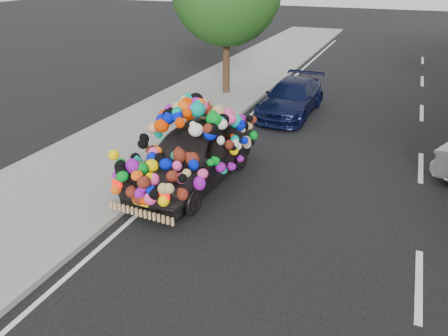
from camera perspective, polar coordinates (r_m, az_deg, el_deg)
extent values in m
plane|color=black|center=(8.69, -0.31, -9.07)|extent=(100.00, 100.00, 0.00)
cube|color=gray|center=(10.83, -21.80, -3.23)|extent=(4.00, 60.00, 0.12)
cube|color=gray|center=(9.67, -13.32, -5.50)|extent=(0.15, 60.00, 0.13)
cylinder|color=#332114|center=(17.76, 0.30, 13.80)|extent=(0.28, 0.28, 2.73)
imported|color=black|center=(10.52, -4.08, 1.80)|extent=(1.95, 4.31, 1.44)
cube|color=red|center=(9.24, -13.80, -2.01)|extent=(0.22, 0.07, 0.14)
cube|color=red|center=(8.60, -7.79, -3.60)|extent=(0.22, 0.07, 0.14)
cube|color=yellow|center=(9.04, -10.79, -4.48)|extent=(0.34, 0.06, 0.12)
imported|color=black|center=(15.70, 8.79, 9.04)|extent=(1.75, 4.09, 1.17)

